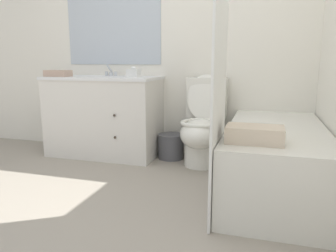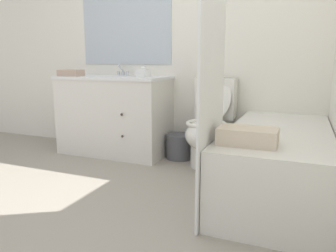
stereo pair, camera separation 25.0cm
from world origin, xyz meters
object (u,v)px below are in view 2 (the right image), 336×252
object	(u,v)px
sink_faucet	(122,72)
hand_towel_folded	(71,73)
vanity_cabinet	(115,114)
bathtub	(277,162)
wastebasket	(179,146)
bath_towel_folded	(248,136)
toilet	(209,127)
tissue_box	(143,73)

from	to	relation	value
sink_faucet	hand_towel_folded	world-z (taller)	sink_faucet
vanity_cabinet	bathtub	world-z (taller)	vanity_cabinet
bathtub	wastebasket	bearing A→B (deg)	150.24
sink_faucet	bath_towel_folded	bearing A→B (deg)	-38.27
bath_towel_folded	vanity_cabinet	bearing A→B (deg)	146.07
bathtub	bath_towel_folded	world-z (taller)	bath_towel_folded
toilet	bath_towel_folded	world-z (taller)	toilet
sink_faucet	toilet	size ratio (longest dim) A/B	0.16
sink_faucet	tissue_box	bearing A→B (deg)	-23.58
hand_towel_folded	toilet	bearing A→B (deg)	4.46
tissue_box	hand_towel_folded	size ratio (longest dim) A/B	0.51
hand_towel_folded	bath_towel_folded	xyz separation A→B (m)	(2.00, -0.89, -0.32)
sink_faucet	wastebasket	xyz separation A→B (m)	(0.72, -0.13, -0.74)
vanity_cabinet	sink_faucet	world-z (taller)	sink_faucet
sink_faucet	hand_towel_folded	distance (m)	0.55
wastebasket	tissue_box	size ratio (longest dim) A/B	2.10
hand_towel_folded	bath_towel_folded	bearing A→B (deg)	-24.13
vanity_cabinet	bathtub	distance (m)	1.81
wastebasket	bath_towel_folded	world-z (taller)	bath_towel_folded
vanity_cabinet	wastebasket	xyz separation A→B (m)	(0.72, 0.06, -0.30)
wastebasket	tissue_box	xyz separation A→B (m)	(-0.39, -0.02, 0.75)
tissue_box	bath_towel_folded	world-z (taller)	tissue_box
bathtub	hand_towel_folded	size ratio (longest dim) A/B	6.55
vanity_cabinet	bath_towel_folded	world-z (taller)	vanity_cabinet
tissue_box	toilet	bearing A→B (deg)	-6.98
toilet	tissue_box	size ratio (longest dim) A/B	6.90
tissue_box	hand_towel_folded	distance (m)	0.78
vanity_cabinet	hand_towel_folded	distance (m)	0.63
wastebasket	vanity_cabinet	bearing A→B (deg)	-175.63
bathtub	tissue_box	distance (m)	1.62
bath_towel_folded	hand_towel_folded	bearing A→B (deg)	155.87
vanity_cabinet	tissue_box	size ratio (longest dim) A/B	9.30
sink_faucet	toilet	xyz separation A→B (m)	(1.06, -0.23, -0.49)
wastebasket	bath_towel_folded	distance (m)	1.47
bathtub	hand_towel_folded	world-z (taller)	hand_towel_folded
vanity_cabinet	toilet	bearing A→B (deg)	-2.70
sink_faucet	bath_towel_folded	distance (m)	2.03
bathtub	hand_towel_folded	xyz separation A→B (m)	(-2.14, 0.35, 0.61)
hand_towel_folded	wastebasket	bearing A→B (deg)	10.96
sink_faucet	wastebasket	bearing A→B (deg)	-10.09
toilet	bathtub	bearing A→B (deg)	-35.35
wastebasket	bath_towel_folded	bearing A→B (deg)	-52.49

